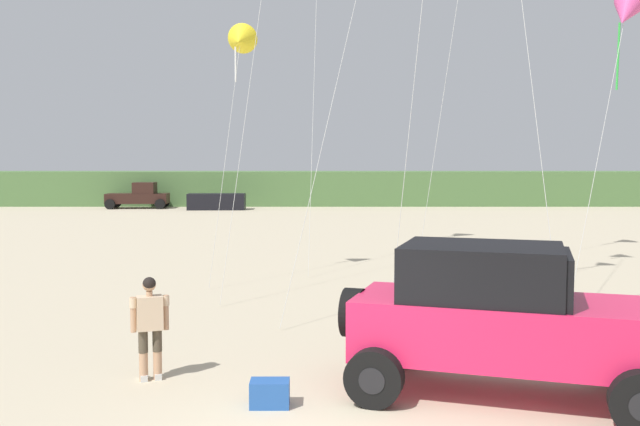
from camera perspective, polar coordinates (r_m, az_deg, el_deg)
The scene contains 8 objects.
dune_ridge at distance 58.99m, azimuth -5.36°, elevation 2.11°, with size 90.00×8.53×2.74m, color #4C703D.
jeep at distance 10.69m, azimuth 14.59°, elevation -8.25°, with size 5.01×3.55×2.26m.
person_watching at distance 11.46m, azimuth -13.95°, elevation -8.76°, with size 0.59×0.41×1.67m.
cooler_box at distance 10.20m, azimuth -4.25°, elevation -14.63°, with size 0.56×0.36×0.38m, color #23519E.
distant_pickup at distance 54.44m, azimuth -14.76°, elevation 1.36°, with size 4.71×2.64×1.98m.
distant_sedan at distance 51.70m, azimuth -8.60°, elevation 0.94°, with size 4.20×1.70×1.20m, color black.
kite_pink_ribbon at distance 18.61m, azimuth 23.82°, elevation 14.81°, with size 2.58×2.75×7.57m.
kite_white_parafoil at distance 20.89m, azimuth -6.67°, elevation 13.96°, with size 1.29×2.18×7.61m.
Camera 1 is at (-0.05, -7.93, 3.47)m, focal length 38.79 mm.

